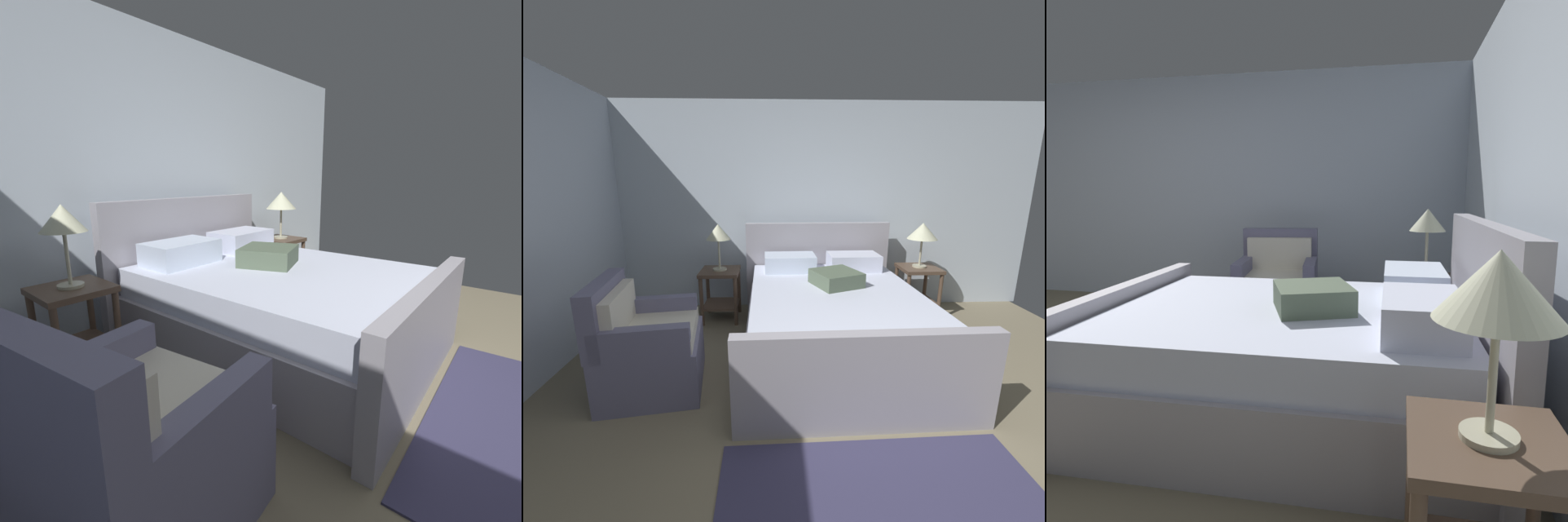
{
  "view_description": "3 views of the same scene",
  "coord_description": "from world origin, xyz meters",
  "views": [
    {
      "loc": [
        -2.2,
        0.34,
        1.29
      ],
      "look_at": [
        -0.3,
        1.9,
        0.7
      ],
      "focal_mm": 24.32,
      "sensor_mm": 36.0,
      "label": 1
    },
    {
      "loc": [
        -0.68,
        -1.0,
        1.61
      ],
      "look_at": [
        -0.58,
        1.72,
        0.94
      ],
      "focal_mm": 22.55,
      "sensor_mm": 36.0,
      "label": 2
    },
    {
      "loc": [
        2.3,
        2.47,
        1.28
      ],
      "look_at": [
        -0.18,
        1.95,
        0.87
      ],
      "focal_mm": 30.97,
      "sensor_mm": 36.0,
      "label": 3
    }
  ],
  "objects": [
    {
      "name": "table_lamp_left",
      "position": [
        -1.29,
        2.67,
        1.03
      ],
      "size": [
        0.28,
        0.28,
        0.53
      ],
      "color": "#B7B293",
      "rests_on": "nightstand_left"
    },
    {
      "name": "table_lamp_right",
      "position": [
        1.07,
        2.73,
        1.02
      ],
      "size": [
        0.34,
        0.34,
        0.53
      ],
      "color": "#B7B293",
      "rests_on": "nightstand_right"
    },
    {
      "name": "armchair",
      "position": [
        -1.68,
        1.36,
        0.35
      ],
      "size": [
        0.83,
        0.82,
        0.9
      ],
      "color": "slate",
      "rests_on": "ground"
    },
    {
      "name": "bed",
      "position": [
        -0.11,
        1.92,
        0.34
      ],
      "size": [
        1.78,
        2.22,
        1.11
      ],
      "color": "#A5A0A9",
      "rests_on": "ground"
    },
    {
      "name": "nightstand_left",
      "position": [
        -1.29,
        2.67,
        0.4
      ],
      "size": [
        0.44,
        0.44,
        0.6
      ],
      "color": "brown",
      "rests_on": "ground"
    },
    {
      "name": "wall_back",
      "position": [
        0.0,
        3.16,
        1.26
      ],
      "size": [
        5.21,
        0.12,
        2.51
      ],
      "primitive_type": "cube",
      "color": "silver",
      "rests_on": "ground"
    },
    {
      "name": "nightstand_right",
      "position": [
        1.07,
        2.73,
        0.4
      ],
      "size": [
        0.44,
        0.44,
        0.6
      ],
      "color": "brown",
      "rests_on": "ground"
    }
  ]
}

